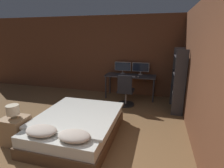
{
  "coord_description": "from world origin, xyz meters",
  "views": [
    {
      "loc": [
        1.33,
        -1.66,
        2.03
      ],
      "look_at": [
        0.12,
        2.8,
        0.75
      ],
      "focal_mm": 28.0,
      "sensor_mm": 36.0,
      "label": 1
    }
  ],
  "objects_px": {
    "nightstand": "(16,130)",
    "computer_mouse": "(138,77)",
    "monitor_right": "(141,68)",
    "bedside_lamp": "(13,110)",
    "bed": "(77,126)",
    "keyboard": "(129,76)",
    "bookshelf": "(179,78)",
    "monitor_left": "(123,67)",
    "desk": "(130,78)",
    "office_chair": "(125,93)"
  },
  "relations": [
    {
      "from": "bed",
      "to": "office_chair",
      "type": "xyz_separation_m",
      "value": [
        0.63,
        1.93,
        0.15
      ]
    },
    {
      "from": "bed",
      "to": "bedside_lamp",
      "type": "bearing_deg",
      "value": -153.95
    },
    {
      "from": "monitor_left",
      "to": "bed",
      "type": "bearing_deg",
      "value": -96.76
    },
    {
      "from": "monitor_left",
      "to": "monitor_right",
      "type": "height_order",
      "value": "same"
    },
    {
      "from": "bookshelf",
      "to": "monitor_left",
      "type": "bearing_deg",
      "value": 150.61
    },
    {
      "from": "monitor_right",
      "to": "keyboard",
      "type": "height_order",
      "value": "monitor_right"
    },
    {
      "from": "bed",
      "to": "monitor_left",
      "type": "bearing_deg",
      "value": 83.24
    },
    {
      "from": "keyboard",
      "to": "office_chair",
      "type": "xyz_separation_m",
      "value": [
        -0.01,
        -0.53,
        -0.4
      ]
    },
    {
      "from": "bed",
      "to": "nightstand",
      "type": "bearing_deg",
      "value": -153.95
    },
    {
      "from": "keyboard",
      "to": "bookshelf",
      "type": "xyz_separation_m",
      "value": [
        1.42,
        -0.56,
        0.15
      ]
    },
    {
      "from": "monitor_right",
      "to": "computer_mouse",
      "type": "bearing_deg",
      "value": -93.79
    },
    {
      "from": "monitor_left",
      "to": "office_chair",
      "type": "height_order",
      "value": "monitor_left"
    },
    {
      "from": "desk",
      "to": "monitor_right",
      "type": "xyz_separation_m",
      "value": [
        0.3,
        0.21,
        0.32
      ]
    },
    {
      "from": "keyboard",
      "to": "bookshelf",
      "type": "bearing_deg",
      "value": -21.44
    },
    {
      "from": "monitor_right",
      "to": "bedside_lamp",
      "type": "bearing_deg",
      "value": -120.44
    },
    {
      "from": "bedside_lamp",
      "to": "bookshelf",
      "type": "distance_m",
      "value": 3.94
    },
    {
      "from": "office_chair",
      "to": "bookshelf",
      "type": "distance_m",
      "value": 1.54
    },
    {
      "from": "monitor_right",
      "to": "computer_mouse",
      "type": "relative_size",
      "value": 7.93
    },
    {
      "from": "computer_mouse",
      "to": "keyboard",
      "type": "bearing_deg",
      "value": 180.0
    },
    {
      "from": "bedside_lamp",
      "to": "office_chair",
      "type": "distance_m",
      "value": 2.97
    },
    {
      "from": "bed",
      "to": "office_chair",
      "type": "distance_m",
      "value": 2.03
    },
    {
      "from": "monitor_left",
      "to": "office_chair",
      "type": "xyz_separation_m",
      "value": [
        0.29,
        -0.95,
        -0.62
      ]
    },
    {
      "from": "keyboard",
      "to": "nightstand",
      "type": "bearing_deg",
      "value": -119.55
    },
    {
      "from": "computer_mouse",
      "to": "bookshelf",
      "type": "relative_size",
      "value": 0.04
    },
    {
      "from": "bedside_lamp",
      "to": "computer_mouse",
      "type": "height_order",
      "value": "computer_mouse"
    },
    {
      "from": "bed",
      "to": "keyboard",
      "type": "distance_m",
      "value": 2.6
    },
    {
      "from": "computer_mouse",
      "to": "monitor_right",
      "type": "bearing_deg",
      "value": 86.21
    },
    {
      "from": "bed",
      "to": "monitor_right",
      "type": "relative_size",
      "value": 3.49
    },
    {
      "from": "desk",
      "to": "computer_mouse",
      "type": "relative_size",
      "value": 23.53
    },
    {
      "from": "bed",
      "to": "monitor_right",
      "type": "xyz_separation_m",
      "value": [
        0.95,
        2.88,
        0.77
      ]
    },
    {
      "from": "monitor_right",
      "to": "office_chair",
      "type": "height_order",
      "value": "monitor_right"
    },
    {
      "from": "nightstand",
      "to": "monitor_right",
      "type": "bearing_deg",
      "value": 59.56
    },
    {
      "from": "office_chair",
      "to": "bookshelf",
      "type": "bearing_deg",
      "value": -0.99
    },
    {
      "from": "bookshelf",
      "to": "bed",
      "type": "bearing_deg",
      "value": -137.38
    },
    {
      "from": "bed",
      "to": "monitor_right",
      "type": "bearing_deg",
      "value": 71.71
    },
    {
      "from": "bookshelf",
      "to": "computer_mouse",
      "type": "bearing_deg",
      "value": 153.99
    },
    {
      "from": "keyboard",
      "to": "bookshelf",
      "type": "relative_size",
      "value": 0.22
    },
    {
      "from": "desk",
      "to": "keyboard",
      "type": "height_order",
      "value": "keyboard"
    },
    {
      "from": "bed",
      "to": "desk",
      "type": "relative_size",
      "value": 1.18
    },
    {
      "from": "desk",
      "to": "keyboard",
      "type": "xyz_separation_m",
      "value": [
        -0.0,
        -0.21,
        0.1
      ]
    },
    {
      "from": "nightstand",
      "to": "computer_mouse",
      "type": "distance_m",
      "value": 3.6
    },
    {
      "from": "desk",
      "to": "computer_mouse",
      "type": "height_order",
      "value": "computer_mouse"
    },
    {
      "from": "monitor_left",
      "to": "computer_mouse",
      "type": "height_order",
      "value": "monitor_left"
    },
    {
      "from": "monitor_left",
      "to": "bookshelf",
      "type": "relative_size",
      "value": 0.32
    },
    {
      "from": "monitor_right",
      "to": "bed",
      "type": "bearing_deg",
      "value": -108.29
    },
    {
      "from": "keyboard",
      "to": "office_chair",
      "type": "distance_m",
      "value": 0.66
    },
    {
      "from": "bedside_lamp",
      "to": "monitor_left",
      "type": "bearing_deg",
      "value": 67.84
    },
    {
      "from": "bed",
      "to": "nightstand",
      "type": "xyz_separation_m",
      "value": [
        -1.04,
        -0.51,
        0.03
      ]
    },
    {
      "from": "nightstand",
      "to": "bookshelf",
      "type": "height_order",
      "value": "bookshelf"
    },
    {
      "from": "computer_mouse",
      "to": "desk",
      "type": "bearing_deg",
      "value": 143.49
    }
  ]
}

